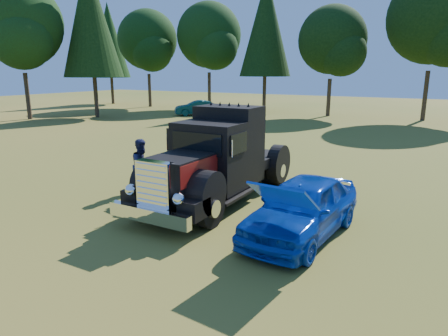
% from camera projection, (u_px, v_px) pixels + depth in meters
% --- Properties ---
extents(ground, '(120.00, 120.00, 0.00)m').
position_uv_depth(ground, '(171.00, 229.00, 10.67)').
color(ground, '#3E5318').
rests_on(ground, ground).
extents(treeline, '(72.10, 24.04, 13.84)m').
position_uv_depth(treeline, '(299.00, 29.00, 34.88)').
color(treeline, '#2D2116').
rests_on(treeline, ground).
extents(diamond_t_truck, '(3.35, 7.16, 3.00)m').
position_uv_depth(diamond_t_truck, '(216.00, 162.00, 12.78)').
color(diamond_t_truck, black).
rests_on(diamond_t_truck, ground).
extents(hotrod_coupe, '(2.14, 4.56, 1.89)m').
position_uv_depth(hotrod_coupe, '(302.00, 207.00, 10.10)').
color(hotrod_coupe, '#060890').
rests_on(hotrod_coupe, ground).
extents(spectator_near, '(0.45, 0.62, 1.59)m').
position_uv_depth(spectator_near, '(164.00, 177.00, 12.82)').
color(spectator_near, '#1C2241').
rests_on(spectator_near, ground).
extents(spectator_far, '(0.87, 1.03, 1.87)m').
position_uv_depth(spectator_far, '(143.00, 166.00, 13.79)').
color(spectator_far, '#20274B').
rests_on(spectator_far, ground).
extents(distant_teal_car, '(4.11, 3.89, 1.39)m').
position_uv_depth(distant_teal_car, '(197.00, 108.00, 37.95)').
color(distant_teal_car, '#09323B').
rests_on(distant_teal_car, ground).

